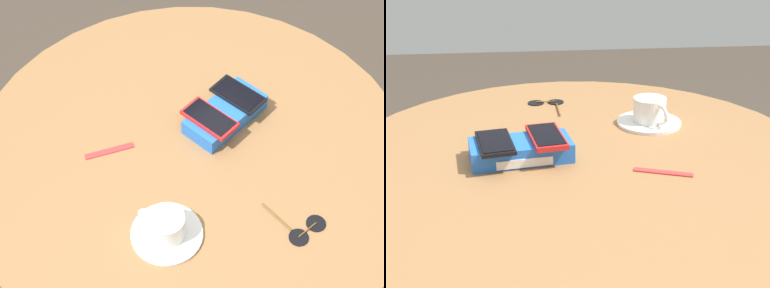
% 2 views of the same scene
% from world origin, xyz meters
% --- Properties ---
extents(round_table, '(1.11, 1.11, 0.72)m').
position_xyz_m(round_table, '(0.00, 0.00, 0.62)').
color(round_table, '#2D2D2D').
rests_on(round_table, ground_plane).
extents(phone_box, '(0.23, 0.13, 0.04)m').
position_xyz_m(phone_box, '(-0.13, -0.02, 0.74)').
color(phone_box, blue).
rests_on(phone_box, round_table).
extents(phone_black, '(0.09, 0.15, 0.01)m').
position_xyz_m(phone_black, '(-0.18, -0.04, 0.77)').
color(phone_black, black).
rests_on(phone_black, phone_box).
extents(phone_red, '(0.09, 0.15, 0.01)m').
position_xyz_m(phone_red, '(-0.07, -0.02, 0.77)').
color(phone_red, red).
rests_on(phone_red, phone_box).
extents(saucer, '(0.16, 0.16, 0.01)m').
position_xyz_m(saucer, '(0.20, 0.16, 0.73)').
color(saucer, white).
rests_on(saucer, round_table).
extents(coffee_cup, '(0.08, 0.11, 0.06)m').
position_xyz_m(coffee_cup, '(0.20, 0.15, 0.76)').
color(coffee_cup, white).
rests_on(coffee_cup, saucer).
extents(lanyard_strap, '(0.12, 0.06, 0.00)m').
position_xyz_m(lanyard_strap, '(0.16, -0.12, 0.72)').
color(lanyard_strap, red).
rests_on(lanyard_strap, round_table).
extents(sunglasses, '(0.10, 0.14, 0.01)m').
position_xyz_m(sunglasses, '(-0.05, 0.34, 0.72)').
color(sunglasses, black).
rests_on(sunglasses, round_table).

